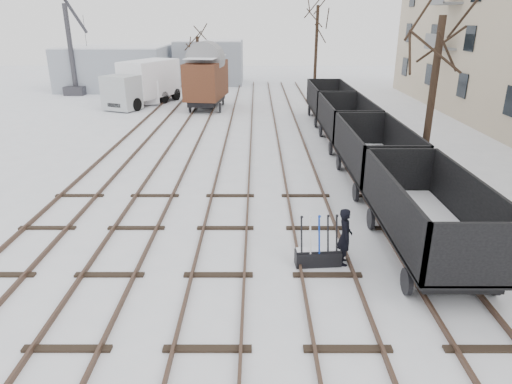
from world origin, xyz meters
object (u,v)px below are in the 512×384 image
at_px(panel_van, 146,89).
at_px(box_van_wagon, 206,79).
at_px(worker, 345,237).
at_px(crane, 74,68).
at_px(ground_frame, 318,256).
at_px(freight_wagon_a, 427,228).
at_px(lorry, 144,83).

bearing_deg(panel_van, box_van_wagon, -45.12).
height_order(worker, crane, crane).
bearing_deg(crane, worker, -56.74).
xyz_separation_m(worker, box_van_wagon, (-6.38, 24.19, 1.44)).
bearing_deg(ground_frame, worker, 2.57).
xyz_separation_m(panel_van, crane, (-7.36, 4.01, 1.31)).
bearing_deg(worker, crane, 34.77).
distance_m(worker, freight_wagon_a, 2.47).
bearing_deg(crane, ground_frame, -57.83).
bearing_deg(box_van_wagon, ground_frame, -69.63).
bearing_deg(panel_van, worker, -81.50).
relative_size(lorry, crane, 0.89).
xyz_separation_m(freight_wagon_a, panel_van, (-14.31, 27.01, 0.08)).
relative_size(worker, box_van_wagon, 0.31).
bearing_deg(worker, freight_wagon_a, -77.95).
xyz_separation_m(ground_frame, crane, (-18.48, 31.49, 2.06)).
height_order(ground_frame, box_van_wagon, box_van_wagon).
height_order(ground_frame, worker, worker).
xyz_separation_m(worker, lorry, (-11.63, 25.89, 0.93)).
xyz_separation_m(freight_wagon_a, box_van_wagon, (-8.82, 23.81, 1.34)).
distance_m(ground_frame, crane, 36.57).
distance_m(freight_wagon_a, lorry, 29.15).
xyz_separation_m(ground_frame, worker, (0.75, 0.10, 0.57)).
xyz_separation_m(ground_frame, panel_van, (-11.12, 27.48, 0.75)).
bearing_deg(ground_frame, panel_van, 107.00).
bearing_deg(ground_frame, lorry, 107.68).
relative_size(freight_wagon_a, crane, 0.69).
xyz_separation_m(freight_wagon_a, crane, (-21.68, 31.01, 1.39)).
bearing_deg(box_van_wagon, crane, 158.07).
xyz_separation_m(lorry, crane, (-7.60, 5.50, 0.56)).
bearing_deg(ground_frame, freight_wagon_a, 3.48).
xyz_separation_m(box_van_wagon, lorry, (-5.25, 1.71, -0.51)).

